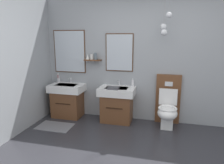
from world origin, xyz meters
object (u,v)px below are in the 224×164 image
toothbrush_cup (59,80)px  soap_dispenser (133,83)px  toilet (167,108)px  vanity_sink_left (68,99)px  folded_hand_towel (113,88)px  vanity_sink_right (117,103)px

toothbrush_cup → soap_dispenser: 1.69m
soap_dispenser → toilet: bearing=-13.3°
toilet → toothbrush_cup: (-2.41, 0.16, 0.40)m
vanity_sink_left → folded_hand_towel: 1.14m
vanity_sink_right → vanity_sink_left: bearing=180.0°
toothbrush_cup → soap_dispenser: toothbrush_cup is taller
toothbrush_cup → soap_dispenser: bearing=0.3°
toilet → folded_hand_towel: bearing=-171.6°
vanity_sink_right → folded_hand_towel: 0.39m
vanity_sink_left → toilet: (2.13, 0.01, -0.01)m
vanity_sink_left → toilet: size_ratio=0.73×
toothbrush_cup → vanity_sink_right: bearing=-6.9°
vanity_sink_left → soap_dispenser: soap_dispenser is taller
vanity_sink_left → vanity_sink_right: (1.11, 0.00, 0.00)m
soap_dispenser → vanity_sink_right: bearing=-148.5°
toothbrush_cup → folded_hand_towel: bearing=-13.2°
vanity_sink_left → toothbrush_cup: 0.51m
vanity_sink_right → toilet: toilet is taller
vanity_sink_left → toilet: 2.13m
vanity_sink_right → toothbrush_cup: 1.46m
toilet → vanity_sink_right: bearing=-179.5°
soap_dispenser → folded_hand_towel: (-0.33, -0.33, -0.05)m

